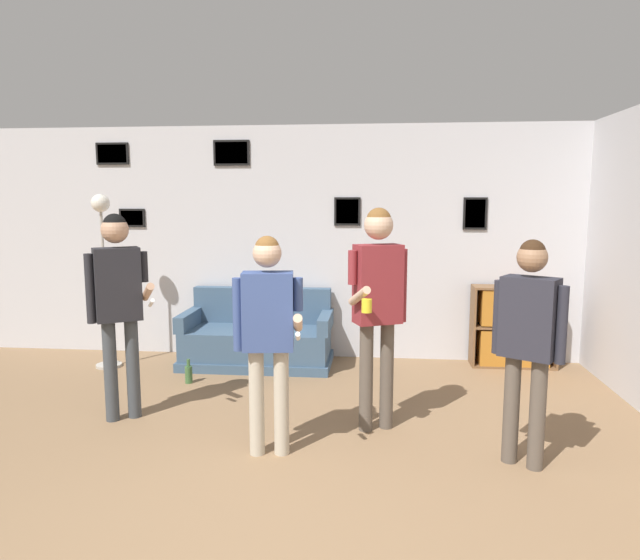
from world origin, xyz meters
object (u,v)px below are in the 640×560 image
floor_lamp (103,249)px  person_watcher_holding_cup (378,294)px  person_player_foreground_left (118,294)px  bottle_on_floor (189,374)px  drinking_cup (524,282)px  bookshelf (514,327)px  person_player_foreground_center (268,324)px  couch (258,340)px  person_spectator_near_bookshelf (528,331)px

floor_lamp → person_watcher_holding_cup: (2.98, -1.46, -0.20)m
floor_lamp → person_player_foreground_left: floor_lamp is taller
bottle_on_floor → drinking_cup: drinking_cup is taller
bookshelf → person_player_foreground_center: bearing=-132.8°
floor_lamp → bottle_on_floor: 1.70m
couch → person_player_foreground_left: 2.07m
person_player_foreground_left → person_player_foreground_center: (1.37, -0.55, -0.10)m
couch → person_player_foreground_center: bearing=-76.1°
bookshelf → person_spectator_near_bookshelf: (-0.49, -2.48, 0.52)m
couch → person_player_foreground_left: size_ratio=0.96×
couch → person_player_foreground_center: 2.45m
person_player_foreground_left → bottle_on_floor: (0.24, 0.98, -0.98)m
bookshelf → bottle_on_floor: (-3.42, -0.95, -0.35)m
person_spectator_near_bookshelf → bottle_on_floor: person_spectator_near_bookshelf is taller
floor_lamp → person_player_foreground_center: bearing=-42.2°
floor_lamp → person_spectator_near_bookshelf: floor_lamp is taller
person_watcher_holding_cup → drinking_cup: size_ratio=16.27×
person_spectator_near_bookshelf → bottle_on_floor: size_ratio=6.35×
floor_lamp → person_player_foreground_center: floor_lamp is taller
person_player_foreground_left → person_watcher_holding_cup: 2.14m
floor_lamp → bottle_on_floor: (1.08, -0.47, -1.22)m
person_player_foreground_center → person_spectator_near_bookshelf: size_ratio=1.01×
bottle_on_floor → drinking_cup: 3.74m
drinking_cup → couch: bearing=-176.1°
person_player_foreground_left → person_watcher_holding_cup: (2.14, -0.01, 0.04)m
person_spectator_near_bookshelf → bottle_on_floor: (-2.93, 1.53, -0.87)m
floor_lamp → bottle_on_floor: floor_lamp is taller
couch → person_spectator_near_bookshelf: (2.37, -2.28, 0.69)m
person_player_foreground_left → person_spectator_near_bookshelf: size_ratio=1.10×
person_player_foreground_center → bottle_on_floor: 2.09m
person_spectator_near_bookshelf → bottle_on_floor: bearing=152.5°
person_spectator_near_bookshelf → drinking_cup: size_ratio=14.43×
bottle_on_floor → bookshelf: bearing=15.5°
bookshelf → person_watcher_holding_cup: person_watcher_holding_cup is taller
floor_lamp → person_spectator_near_bookshelf: (4.01, -2.00, -0.35)m
person_player_foreground_left → person_player_foreground_center: size_ratio=1.09×
bookshelf → person_watcher_holding_cup: bearing=-128.1°
bookshelf → person_spectator_near_bookshelf: person_spectator_near_bookshelf is taller
drinking_cup → bottle_on_floor: bearing=-164.8°
couch → drinking_cup: (2.95, 0.20, 0.68)m
bookshelf → person_player_foreground_center: person_player_foreground_center is taller
couch → floor_lamp: floor_lamp is taller
person_watcher_holding_cup → drinking_cup: person_watcher_holding_cup is taller
person_watcher_holding_cup → drinking_cup: 2.52m
floor_lamp → person_player_foreground_center: 3.00m
bookshelf → person_player_foreground_left: (-3.66, -1.93, 0.63)m
bookshelf → person_player_foreground_center: size_ratio=0.57×
floor_lamp → drinking_cup: 4.63m
bookshelf → drinking_cup: 0.52m
person_watcher_holding_cup → bottle_on_floor: size_ratio=7.16×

